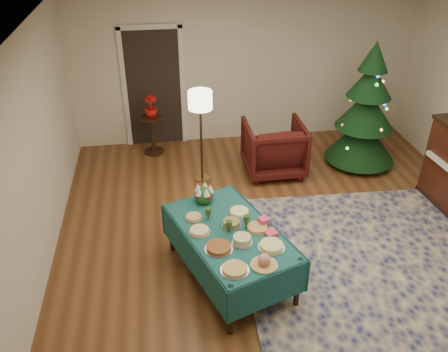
{
  "coord_description": "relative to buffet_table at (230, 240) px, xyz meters",
  "views": [
    {
      "loc": [
        -1.54,
        -4.47,
        3.94
      ],
      "look_at": [
        -0.78,
        0.69,
        0.84
      ],
      "focal_mm": 38.0,
      "sensor_mm": 36.0,
      "label": 1
    }
  ],
  "objects": [
    {
      "name": "room_shell",
      "position": [
        0.84,
        0.23,
        0.82
      ],
      "size": [
        7.0,
        7.0,
        7.0
      ],
      "color": "#593319",
      "rests_on": "ground"
    },
    {
      "name": "doorway",
      "position": [
        -0.76,
        3.71,
        0.56
      ],
      "size": [
        1.08,
        0.04,
        2.16
      ],
      "color": "black",
      "rests_on": "ground"
    },
    {
      "name": "rug",
      "position": [
        1.77,
        -0.59,
        -0.52
      ],
      "size": [
        3.35,
        4.32,
        0.02
      ],
      "primitive_type": "cube",
      "rotation": [
        0.0,
        0.0,
        -0.04
      ],
      "color": "#161D52",
      "rests_on": "ground"
    },
    {
      "name": "buffet_table",
      "position": [
        0.0,
        0.0,
        0.0
      ],
      "size": [
        1.52,
        1.95,
        0.67
      ],
      "color": "black",
      "rests_on": "ground"
    },
    {
      "name": "platter_0",
      "position": [
        -0.06,
        -0.66,
        0.15
      ],
      "size": [
        0.3,
        0.3,
        0.04
      ],
      "color": "silver",
      "rests_on": "buffet_table"
    },
    {
      "name": "platter_1",
      "position": [
        0.25,
        -0.63,
        0.19
      ],
      "size": [
        0.29,
        0.29,
        0.14
      ],
      "color": "silver",
      "rests_on": "buffet_table"
    },
    {
      "name": "platter_2",
      "position": [
        0.39,
        -0.36,
        0.16
      ],
      "size": [
        0.29,
        0.29,
        0.06
      ],
      "color": "silver",
      "rests_on": "buffet_table"
    },
    {
      "name": "platter_3",
      "position": [
        -0.17,
        -0.3,
        0.15
      ],
      "size": [
        0.31,
        0.31,
        0.05
      ],
      "color": "silver",
      "rests_on": "buffet_table"
    },
    {
      "name": "platter_4",
      "position": [
        0.1,
        -0.24,
        0.18
      ],
      "size": [
        0.23,
        0.23,
        0.09
      ],
      "color": "silver",
      "rests_on": "buffet_table"
    },
    {
      "name": "platter_5",
      "position": [
        0.31,
        -0.01,
        0.15
      ],
      "size": [
        0.27,
        0.27,
        0.04
      ],
      "color": "silver",
      "rests_on": "buffet_table"
    },
    {
      "name": "platter_6",
      "position": [
        -0.34,
        0.02,
        0.15
      ],
      "size": [
        0.25,
        0.25,
        0.05
      ],
      "color": "silver",
      "rests_on": "buffet_table"
    },
    {
      "name": "platter_7",
      "position": [
        0.03,
        0.1,
        0.16
      ],
      "size": [
        0.23,
        0.23,
        0.06
      ],
      "color": "silver",
      "rests_on": "buffet_table"
    },
    {
      "name": "platter_8",
      "position": [
        0.17,
        0.33,
        0.15
      ],
      "size": [
        0.26,
        0.26,
        0.04
      ],
      "color": "silver",
      "rests_on": "buffet_table"
    },
    {
      "name": "platter_9",
      "position": [
        -0.38,
        0.3,
        0.15
      ],
      "size": [
        0.21,
        0.21,
        0.04
      ],
      "color": "silver",
      "rests_on": "buffet_table"
    },
    {
      "name": "goblet_0",
      "position": [
        -0.22,
        0.26,
        0.21
      ],
      "size": [
        0.07,
        0.07,
        0.16
      ],
      "color": "#2D471E",
      "rests_on": "buffet_table"
    },
    {
      "name": "goblet_1",
      "position": [
        0.2,
        0.05,
        0.21
      ],
      "size": [
        0.07,
        0.07,
        0.16
      ],
      "color": "#2D471E",
      "rests_on": "buffet_table"
    },
    {
      "name": "goblet_2",
      "position": [
        -0.02,
        -0.03,
        0.21
      ],
      "size": [
        0.07,
        0.07,
        0.16
      ],
      "color": "#2D471E",
      "rests_on": "buffet_table"
    },
    {
      "name": "napkin_stack",
      "position": [
        0.44,
        -0.12,
        0.15
      ],
      "size": [
        0.17,
        0.17,
        0.04
      ],
      "primitive_type": "cube",
      "rotation": [
        0.0,
        0.0,
        0.34
      ],
      "color": "#E53F5B",
      "rests_on": "buffet_table"
    },
    {
      "name": "gift_box",
      "position": [
        0.4,
        0.06,
        0.18
      ],
      "size": [
        0.14,
        0.14,
        0.09
      ],
      "primitive_type": "cube",
      "rotation": [
        0.0,
        0.0,
        0.34
      ],
      "color": "#D93C65",
      "rests_on": "buffet_table"
    },
    {
      "name": "centerpiece",
      "position": [
        -0.23,
        0.63,
        0.25
      ],
      "size": [
        0.24,
        0.24,
        0.28
      ],
      "color": "#1E4C1E",
      "rests_on": "buffet_table"
    },
    {
      "name": "armchair",
      "position": [
        1.09,
        2.36,
        -0.06
      ],
      "size": [
        0.93,
        0.87,
        0.95
      ],
      "primitive_type": "imported",
      "rotation": [
        0.0,
        0.0,
        3.15
      ],
      "color": "#3D0F0D",
      "rests_on": "ground"
    },
    {
      "name": "floor_lamp",
      "position": [
        -0.09,
        2.28,
        0.73
      ],
      "size": [
        0.36,
        0.36,
        1.49
      ],
      "color": "#A57F3F",
      "rests_on": "ground"
    },
    {
      "name": "side_table",
      "position": [
        -0.83,
        3.32,
        -0.2
      ],
      "size": [
        0.38,
        0.38,
        0.68
      ],
      "color": "black",
      "rests_on": "ground"
    },
    {
      "name": "potted_plant",
      "position": [
        -0.83,
        3.32,
        0.25
      ],
      "size": [
        0.22,
        0.39,
        0.22
      ],
      "primitive_type": "imported",
      "color": "#AA100C",
      "rests_on": "side_table"
    },
    {
      "name": "christmas_tree",
      "position": [
        2.6,
        2.43,
        0.4
      ],
      "size": [
        1.47,
        1.47,
        2.08
      ],
      "color": "black",
      "rests_on": "ground"
    }
  ]
}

